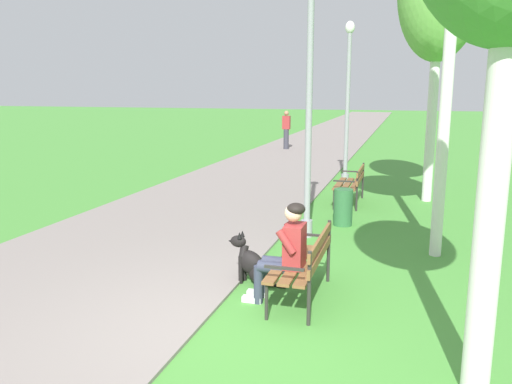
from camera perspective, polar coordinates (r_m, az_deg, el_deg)
The scene contains 10 objects.
ground_plane at distance 5.71m, azimuth -2.54°, elevation -15.26°, with size 120.00×120.00×0.00m, color #478E38.
paved_path at distance 29.24m, azimuth 8.28°, elevation 6.23°, with size 4.34×60.00×0.04m, color gray.
park_bench_near at distance 6.37m, azimuth 5.45°, elevation -7.44°, with size 0.55×1.50×0.85m.
park_bench_mid at distance 11.80m, azimuth 10.54°, elevation 1.15°, with size 0.55×1.50×0.85m.
person_seated_on_near_bench at distance 6.20m, azimuth 3.29°, elevation -6.30°, with size 0.74×0.49×1.25m.
dog_black at distance 6.92m, azimuth -0.17°, elevation -8.07°, with size 0.83×0.32×0.71m.
lamp_post_near at distance 8.81m, azimuth 5.89°, elevation 10.54°, with size 0.24×0.24×4.73m.
lamp_post_mid at distance 13.96m, azimuth 10.06°, elevation 9.69°, with size 0.24×0.24×4.25m.
litter_bin at distance 9.94m, azimuth 9.58°, elevation -1.66°, with size 0.36×0.36×0.70m, color #2D6638.
pedestrian_distant at distance 22.03m, azimuth 3.36°, elevation 6.84°, with size 0.32×0.22×1.65m.
Camera 1 is at (1.69, -4.82, 2.56)m, focal length 36.27 mm.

